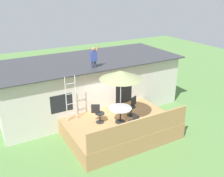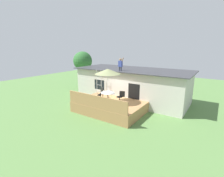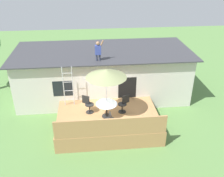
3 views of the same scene
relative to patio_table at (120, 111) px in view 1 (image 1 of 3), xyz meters
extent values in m
plane|color=#567F42|center=(0.07, 0.17, -1.39)|extent=(40.00, 40.00, 0.00)
cube|color=beige|center=(0.07, 3.77, 0.05)|extent=(10.00, 4.00, 2.87)
cube|color=#38383D|center=(0.07, 3.77, 1.51)|extent=(10.50, 4.50, 0.06)
cube|color=black|center=(-2.21, 1.78, 0.16)|extent=(1.10, 0.03, 0.90)
cube|color=black|center=(1.29, 1.78, -0.34)|extent=(1.00, 0.03, 2.00)
cube|color=#A87A4C|center=(0.07, 0.17, -0.99)|extent=(5.07, 3.52, 0.80)
cube|color=#A87A4C|center=(0.07, -1.53, -0.14)|extent=(4.97, 0.08, 0.90)
cylinder|color=black|center=(0.00, 0.00, -0.57)|extent=(0.48, 0.48, 0.03)
cylinder|color=black|center=(0.00, 0.00, -0.22)|extent=(0.07, 0.07, 0.71)
cylinder|color=silver|center=(0.00, 0.00, 0.14)|extent=(1.04, 1.04, 0.03)
cylinder|color=silver|center=(0.00, 0.00, 0.61)|extent=(0.04, 0.04, 2.40)
cone|color=#8C9360|center=(0.00, 0.00, 1.76)|extent=(1.90, 1.90, 0.38)
cylinder|color=silver|center=(-2.12, 1.31, 0.51)|extent=(0.04, 0.04, 2.20)
cylinder|color=silver|center=(-1.64, 1.31, 0.51)|extent=(0.04, 0.04, 2.20)
cylinder|color=silver|center=(-1.88, 1.31, -0.24)|extent=(0.48, 0.03, 0.03)
cylinder|color=silver|center=(-1.88, 1.31, 0.26)|extent=(0.48, 0.03, 0.03)
cylinder|color=silver|center=(-1.88, 1.31, 0.76)|extent=(0.48, 0.03, 0.03)
cylinder|color=silver|center=(-1.88, 1.31, 1.26)|extent=(0.48, 0.03, 0.03)
cylinder|color=#33384C|center=(-0.34, 2.21, 1.71)|extent=(0.10, 0.10, 0.34)
cylinder|color=#33384C|center=(-0.18, 2.21, 1.71)|extent=(0.10, 0.10, 0.34)
cube|color=#384799|center=(-0.26, 2.21, 2.13)|extent=(0.32, 0.20, 0.50)
sphere|color=#997051|center=(-0.26, 2.21, 2.49)|extent=(0.20, 0.20, 0.20)
cylinder|color=#997051|center=(-0.08, 2.21, 2.43)|extent=(0.26, 0.08, 0.44)
cylinder|color=black|center=(-0.83, 0.46, -0.58)|extent=(0.40, 0.40, 0.02)
cylinder|color=black|center=(-0.83, 0.46, -0.36)|extent=(0.06, 0.06, 0.44)
cylinder|color=black|center=(-0.83, 0.46, -0.13)|extent=(0.44, 0.44, 0.04)
cube|color=black|center=(-1.01, 0.56, 0.11)|extent=(0.37, 0.23, 0.44)
cylinder|color=black|center=(0.82, 0.33, -0.58)|extent=(0.40, 0.40, 0.02)
cylinder|color=black|center=(0.82, 0.33, -0.36)|extent=(0.06, 0.06, 0.44)
cylinder|color=black|center=(0.82, 0.33, -0.13)|extent=(0.44, 0.44, 0.04)
cube|color=black|center=(1.00, 0.41, 0.11)|extent=(0.39, 0.19, 0.44)
cylinder|color=black|center=(0.07, -0.95, -0.58)|extent=(0.40, 0.40, 0.02)
cylinder|color=black|center=(0.07, -0.95, -0.36)|extent=(0.06, 0.06, 0.44)
cylinder|color=black|center=(0.07, -0.95, -0.13)|extent=(0.44, 0.44, 0.04)
cube|color=black|center=(0.08, -1.15, 0.11)|extent=(0.07, 0.40, 0.44)
camera|label=1|loc=(-5.54, -9.05, 5.35)|focal=41.07mm
camera|label=2|loc=(6.92, -9.79, 3.46)|focal=26.47mm
camera|label=3|loc=(-0.78, -10.49, 6.52)|focal=40.64mm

